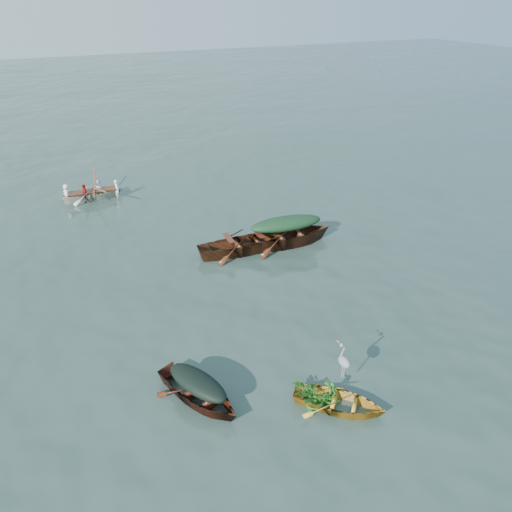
# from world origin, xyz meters

# --- Properties ---
(ground) EXTENTS (140.00, 140.00, 0.00)m
(ground) POSITION_xyz_m (0.00, 0.00, 0.00)
(ground) COLOR #344942
(ground) RESTS_ON ground
(yellow_dinghy) EXTENTS (2.72, 2.69, 0.69)m
(yellow_dinghy) POSITION_xyz_m (-0.59, -3.58, 0.00)
(yellow_dinghy) COLOR orange
(yellow_dinghy) RESTS_ON ground
(dark_covered_boat) EXTENTS (2.41, 3.49, 0.79)m
(dark_covered_boat) POSITION_xyz_m (-3.46, -1.93, 0.00)
(dark_covered_boat) COLOR #572014
(dark_covered_boat) RESTS_ON ground
(green_tarp_boat) EXTENTS (5.25, 2.04, 1.25)m
(green_tarp_boat) POSITION_xyz_m (2.25, 4.35, 0.00)
(green_tarp_boat) COLOR #522813
(green_tarp_boat) RESTS_ON ground
(open_wooden_boat) EXTENTS (4.82, 1.79, 1.13)m
(open_wooden_boat) POSITION_xyz_m (0.57, 4.50, 0.00)
(open_wooden_boat) COLOR #522C14
(open_wooden_boat) RESTS_ON ground
(rowed_boat) EXTENTS (3.81, 1.23, 0.87)m
(rowed_boat) POSITION_xyz_m (-3.60, 12.27, 0.00)
(rowed_boat) COLOR white
(rowed_boat) RESTS_ON ground
(dark_tarp_cover) EXTENTS (1.33, 1.92, 0.40)m
(dark_tarp_cover) POSITION_xyz_m (-3.46, -1.93, 0.60)
(dark_tarp_cover) COLOR black
(dark_tarp_cover) RESTS_ON dark_covered_boat
(green_tarp_cover) EXTENTS (2.89, 1.12, 0.52)m
(green_tarp_cover) POSITION_xyz_m (2.25, 4.35, 0.88)
(green_tarp_cover) COLOR #193D20
(green_tarp_cover) RESTS_ON green_tarp_boat
(thwart_benches) EXTENTS (2.42, 1.04, 0.04)m
(thwart_benches) POSITION_xyz_m (0.57, 4.50, 0.58)
(thwart_benches) COLOR #521E13
(thwart_benches) RESTS_ON open_wooden_boat
(heron) EXTENTS (0.48, 0.48, 0.92)m
(heron) POSITION_xyz_m (-0.24, -3.15, 0.80)
(heron) COLOR #9B9DA3
(heron) RESTS_ON yellow_dinghy
(dinghy_weeds) EXTENTS (1.13, 1.13, 0.60)m
(dinghy_weeds) POSITION_xyz_m (-0.96, -3.18, 0.64)
(dinghy_weeds) COLOR #316019
(dinghy_weeds) RESTS_ON yellow_dinghy
(rowers) EXTENTS (2.68, 1.09, 0.76)m
(rowers) POSITION_xyz_m (-3.60, 12.27, 0.82)
(rowers) COLOR white
(rowers) RESTS_ON rowed_boat
(oars) EXTENTS (0.66, 2.61, 0.06)m
(oars) POSITION_xyz_m (-3.60, 12.27, 0.47)
(oars) COLOR brown
(oars) RESTS_ON rowed_boat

